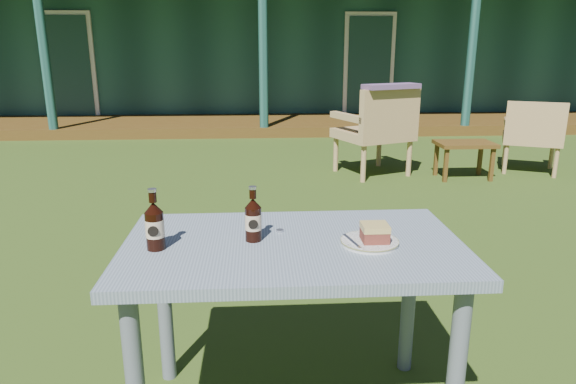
{
  "coord_description": "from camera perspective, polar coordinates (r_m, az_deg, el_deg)",
  "views": [
    {
      "loc": [
        -0.12,
        -3.29,
        1.39
      ],
      "look_at": [
        0.0,
        -1.3,
        0.82
      ],
      "focal_mm": 32.0,
      "sensor_mm": 36.0,
      "label": 1
    }
  ],
  "objects": [
    {
      "name": "ground",
      "position": [
        3.58,
        -1.3,
        -6.98
      ],
      "size": [
        80.0,
        80.0,
        0.0
      ],
      "primitive_type": "plane",
      "color": "#334916"
    },
    {
      "name": "pavilion",
      "position": [
        12.68,
        -3.12,
        16.82
      ],
      "size": [
        15.8,
        8.3,
        3.45
      ],
      "color": "#1B463E",
      "rests_on": "ground"
    },
    {
      "name": "cafe_table",
      "position": [
        1.86,
        0.58,
        -8.5
      ],
      "size": [
        1.2,
        0.7,
        0.72
      ],
      "color": "slate",
      "rests_on": "ground"
    },
    {
      "name": "plate",
      "position": [
        1.83,
        9.05,
        -5.48
      ],
      "size": [
        0.2,
        0.2,
        0.01
      ],
      "color": "silver",
      "rests_on": "cafe_table"
    },
    {
      "name": "cake_slice",
      "position": [
        1.81,
        9.61,
        -4.45
      ],
      "size": [
        0.09,
        0.09,
        0.06
      ],
      "color": "maroon",
      "rests_on": "plate"
    },
    {
      "name": "fork",
      "position": [
        1.8,
        7.1,
        -5.44
      ],
      "size": [
        0.04,
        0.14,
        0.0
      ],
      "primitive_type": "cube",
      "rotation": [
        0.0,
        0.0,
        0.23
      ],
      "color": "silver",
      "rests_on": "plate"
    },
    {
      "name": "cola_bottle_near",
      "position": [
        1.82,
        -3.89,
        -3.03
      ],
      "size": [
        0.06,
        0.06,
        0.2
      ],
      "color": "black",
      "rests_on": "cafe_table"
    },
    {
      "name": "cola_bottle_far",
      "position": [
        1.79,
        -14.6,
        -3.6
      ],
      "size": [
        0.06,
        0.07,
        0.21
      ],
      "color": "black",
      "rests_on": "cafe_table"
    },
    {
      "name": "bottle_cap",
      "position": [
        1.92,
        -0.9,
        -4.31
      ],
      "size": [
        0.03,
        0.03,
        0.01
      ],
      "primitive_type": "cylinder",
      "color": "silver",
      "rests_on": "cafe_table"
    },
    {
      "name": "armchair_left",
      "position": [
        5.73,
        9.99,
        7.14
      ],
      "size": [
        0.92,
        0.89,
        0.97
      ],
      "color": "tan",
      "rests_on": "ground"
    },
    {
      "name": "armchair_right",
      "position": [
        6.39,
        25.55,
        5.95
      ],
      "size": [
        0.78,
        0.77,
        0.81
      ],
      "color": "tan",
      "rests_on": "ground"
    },
    {
      "name": "floral_throw",
      "position": [
        5.52,
        11.42,
        11.44
      ],
      "size": [
        0.65,
        0.43,
        0.05
      ],
      "primitive_type": "cube",
      "rotation": [
        0.0,
        0.0,
        3.54
      ],
      "color": "#654872",
      "rests_on": "armchair_left"
    },
    {
      "name": "side_table",
      "position": [
        5.86,
        19.04,
        4.71
      ],
      "size": [
        0.6,
        0.4,
        0.4
      ],
      "color": "#4C3412",
      "rests_on": "ground"
    }
  ]
}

